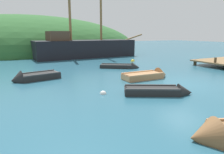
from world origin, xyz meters
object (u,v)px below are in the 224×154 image
Objects in this scene: sailing_ship at (85,50)px; buoy_white at (103,94)px; buoy_yellow at (133,61)px; rowboat_outer_right at (122,67)px; rowboat_center at (149,76)px; rowboat_portside at (33,78)px; rowboat_far at (161,92)px.

buoy_white is (-4.87, -15.76, -0.83)m from sailing_ship.
rowboat_outer_right is at bearing -134.97° from buoy_yellow.
rowboat_outer_right reaches higher than buoy_yellow.
rowboat_center is 10.20× the size of buoy_white.
rowboat_outer_right is at bearing -91.91° from sailing_ship.
buoy_yellow is 1.29× the size of buoy_white.
buoy_white is (-4.83, -6.21, -0.08)m from rowboat_outer_right.
buoy_white is at bearing -155.69° from rowboat_center.
rowboat_center is 1.06× the size of rowboat_portside.
rowboat_outer_right is 7.97× the size of buoy_yellow.
rowboat_far is 2.88m from buoy_white.
rowboat_far is (-2.35, -17.16, -0.72)m from sailing_ship.
buoy_yellow is at bearing 64.96° from rowboat_center.
rowboat_outer_right is 10.26× the size of buoy_white.
rowboat_outer_right is 1.07× the size of rowboat_portside.
rowboat_portside is 11.68m from buoy_yellow.
sailing_ship is at bearing 72.83° from buoy_white.
rowboat_portside reaches higher than rowboat_far.
rowboat_far is at bearing -99.50° from sailing_ship.
rowboat_far is 8.18m from rowboat_portside.
sailing_ship is 4.88× the size of rowboat_portside.
sailing_ship is 17.34m from rowboat_far.
sailing_ship is 7.14m from buoy_yellow.
rowboat_portside reaches higher than rowboat_center.
sailing_ship is 46.71× the size of buoy_white.
buoy_yellow is at bearing 49.52° from buoy_white.
rowboat_far is 7.89× the size of buoy_yellow.
sailing_ship is 13.95m from rowboat_center.
buoy_yellow is at bearing -65.08° from sailing_ship.
sailing_ship is 4.55× the size of rowboat_outer_right.
rowboat_outer_right is 7.87m from buoy_white.
rowboat_center is at bearing -94.02° from sailing_ship.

